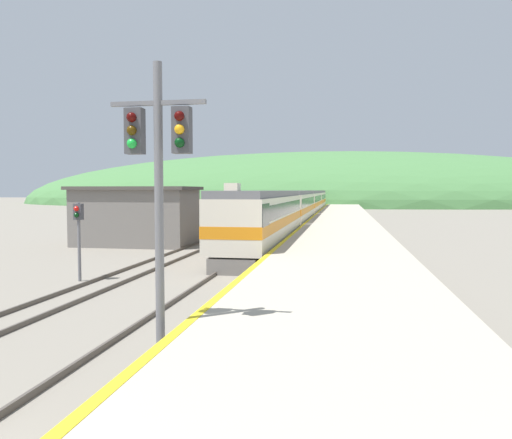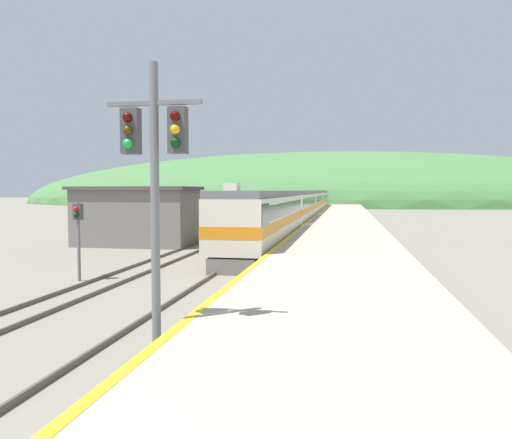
% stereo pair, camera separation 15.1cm
% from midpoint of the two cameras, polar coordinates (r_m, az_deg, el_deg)
% --- Properties ---
extents(track_main, '(1.52, 180.00, 0.16)m').
position_cam_midpoint_polar(track_main, '(74.41, 5.91, 0.31)').
color(track_main, '#4C443D').
rests_on(track_main, ground).
extents(track_siding, '(1.52, 180.00, 0.16)m').
position_cam_midpoint_polar(track_siding, '(74.90, 2.25, 0.35)').
color(track_siding, '#4C443D').
rests_on(track_siding, ground).
extents(platform, '(6.72, 140.00, 1.03)m').
position_cam_midpoint_polar(platform, '(54.23, 9.67, -0.39)').
color(platform, '#B2A893').
rests_on(platform, ground).
extents(distant_hills, '(190.57, 85.76, 30.47)m').
position_cam_midpoint_polar(distant_hills, '(150.24, 7.97, 1.79)').
color(distant_hills, '#477A42').
rests_on(distant_hills, ground).
extents(station_shed, '(8.73, 5.16, 4.28)m').
position_cam_midpoint_polar(station_shed, '(37.41, -13.65, 0.43)').
color(station_shed, slate).
rests_on(station_shed, ground).
extents(express_train_lead_car, '(3.03, 20.64, 4.35)m').
position_cam_midpoint_polar(express_train_lead_car, '(33.14, 0.82, 0.20)').
color(express_train_lead_car, black).
rests_on(express_train_lead_car, ground).
extents(carriage_second, '(3.02, 19.58, 3.99)m').
position_cam_midpoint_polar(carriage_second, '(54.18, 4.40, 1.40)').
color(carriage_second, black).
rests_on(carriage_second, ground).
extents(carriage_third, '(3.02, 19.58, 3.99)m').
position_cam_midpoint_polar(carriage_third, '(74.56, 5.93, 1.93)').
color(carriage_third, black).
rests_on(carriage_third, ground).
extents(carriage_fourth, '(3.02, 19.58, 3.99)m').
position_cam_midpoint_polar(carriage_fourth, '(94.97, 6.80, 2.22)').
color(carriage_fourth, black).
rests_on(carriage_fourth, ground).
extents(signal_mast_main, '(2.20, 0.42, 6.84)m').
position_cam_midpoint_polar(signal_mast_main, '(11.37, -11.47, 5.57)').
color(signal_mast_main, slate).
rests_on(signal_mast_main, ground).
extents(signal_post_siding, '(0.36, 0.42, 3.48)m').
position_cam_midpoint_polar(signal_post_siding, '(23.22, -19.80, -0.55)').
color(signal_post_siding, slate).
rests_on(signal_post_siding, ground).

